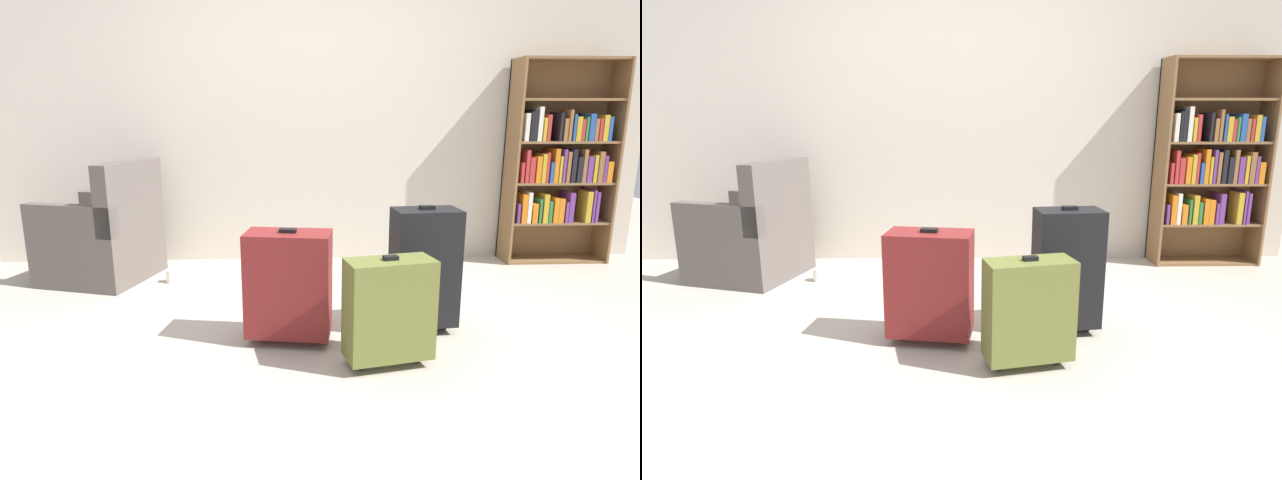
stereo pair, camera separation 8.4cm
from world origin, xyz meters
TOP-DOWN VIEW (x-y plane):
  - ground_plane at (0.00, 0.00)m, footprint 10.13×10.13m
  - back_wall at (0.00, 1.87)m, footprint 5.79×0.10m
  - bookshelf at (2.11, 1.66)m, footprint 0.86×0.29m
  - armchair at (-1.53, 1.32)m, footprint 0.87×0.87m
  - mug at (-1.02, 1.19)m, footprint 0.12×0.08m
  - suitcase_dark_red at (-0.13, 0.11)m, footprint 0.49×0.32m
  - suitcase_olive at (0.36, -0.20)m, footprint 0.46×0.28m
  - suitcase_black at (0.64, 0.23)m, footprint 0.38×0.26m

SIDE VIEW (x-z plane):
  - ground_plane at x=0.00m, z-range 0.00..0.00m
  - mug at x=-1.02m, z-range 0.00..0.10m
  - suitcase_olive at x=0.36m, z-range 0.01..0.58m
  - armchair at x=-1.53m, z-range -0.13..0.77m
  - suitcase_dark_red at x=-0.13m, z-range 0.01..0.65m
  - suitcase_black at x=0.64m, z-range 0.01..0.75m
  - bookshelf at x=2.11m, z-range -0.01..1.65m
  - back_wall at x=0.00m, z-range 0.00..2.60m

